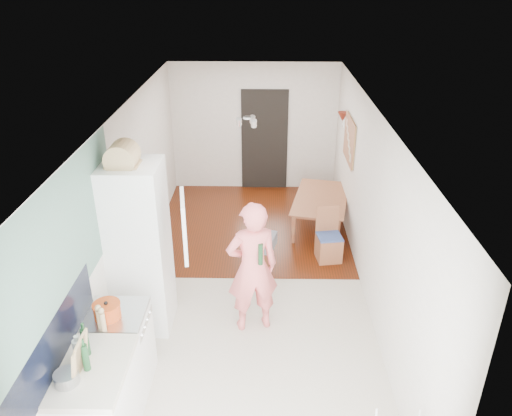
{
  "coord_description": "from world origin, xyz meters",
  "views": [
    {
      "loc": [
        0.22,
        -5.84,
        4.12
      ],
      "look_at": [
        0.1,
        0.2,
        1.14
      ],
      "focal_mm": 35.0,
      "sensor_mm": 36.0,
      "label": 1
    }
  ],
  "objects_px": {
    "person": "(252,257)",
    "dining_chair": "(329,236)",
    "dining_table": "(322,214)",
    "stool": "(259,257)"
  },
  "relations": [
    {
      "from": "person",
      "to": "dining_chair",
      "type": "distance_m",
      "value": 2.02
    },
    {
      "from": "person",
      "to": "dining_chair",
      "type": "relative_size",
      "value": 2.4
    },
    {
      "from": "dining_table",
      "to": "stool",
      "type": "distance_m",
      "value": 1.71
    },
    {
      "from": "dining_chair",
      "to": "stool",
      "type": "xyz_separation_m",
      "value": [
        -1.07,
        -0.25,
        -0.23
      ]
    },
    {
      "from": "person",
      "to": "dining_table",
      "type": "xyz_separation_m",
      "value": [
        1.13,
        2.67,
        -0.78
      ]
    },
    {
      "from": "person",
      "to": "dining_chair",
      "type": "xyz_separation_m",
      "value": [
        1.12,
        1.58,
        -0.59
      ]
    },
    {
      "from": "dining_table",
      "to": "dining_chair",
      "type": "distance_m",
      "value": 1.11
    },
    {
      "from": "person",
      "to": "stool",
      "type": "relative_size",
      "value": 5.3
    },
    {
      "from": "dining_table",
      "to": "stool",
      "type": "xyz_separation_m",
      "value": [
        -1.07,
        -1.34,
        -0.04
      ]
    },
    {
      "from": "dining_table",
      "to": "dining_chair",
      "type": "relative_size",
      "value": 1.56
    }
  ]
}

